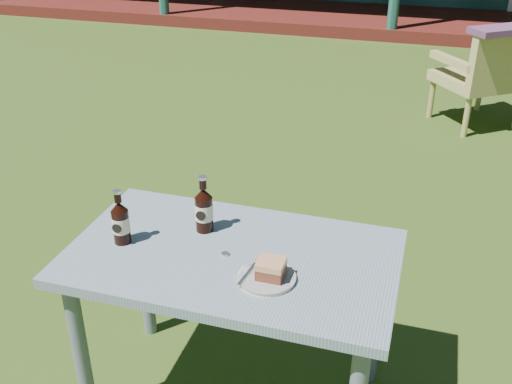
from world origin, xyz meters
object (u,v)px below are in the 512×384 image
(cola_bottle_near, at_px, (204,209))
(cake_slice, at_px, (271,269))
(cafe_table, at_px, (233,276))
(plate, at_px, (266,277))
(cola_bottle_far, at_px, (121,222))
(armchair_left, at_px, (486,73))

(cola_bottle_near, bearing_deg, cake_slice, -35.43)
(cafe_table, xyz_separation_m, cake_slice, (0.18, -0.11, 0.15))
(plate, bearing_deg, cafe_table, 144.42)
(cola_bottle_far, distance_m, armchair_left, 3.87)
(plate, height_order, cola_bottle_near, cola_bottle_near)
(cafe_table, relative_size, cola_bottle_near, 5.19)
(cola_bottle_near, bearing_deg, cola_bottle_far, -147.15)
(plate, distance_m, cake_slice, 0.04)
(cola_bottle_near, relative_size, cola_bottle_far, 1.06)
(cafe_table, height_order, armchair_left, armchair_left)
(cafe_table, xyz_separation_m, plate, (0.16, -0.12, 0.11))
(cafe_table, bearing_deg, cake_slice, -32.54)
(cola_bottle_far, bearing_deg, cake_slice, -6.39)
(cafe_table, relative_size, cola_bottle_far, 5.51)
(cola_bottle_far, relative_size, armchair_left, 0.25)
(armchair_left, bearing_deg, cafe_table, -106.31)
(cola_bottle_near, bearing_deg, cafe_table, -38.55)
(cafe_table, distance_m, cola_bottle_near, 0.28)
(cake_slice, bearing_deg, plate, -167.08)
(cake_slice, distance_m, armchair_left, 3.75)
(armchair_left, bearing_deg, cola_bottle_near, -109.20)
(armchair_left, bearing_deg, cake_slice, -103.19)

